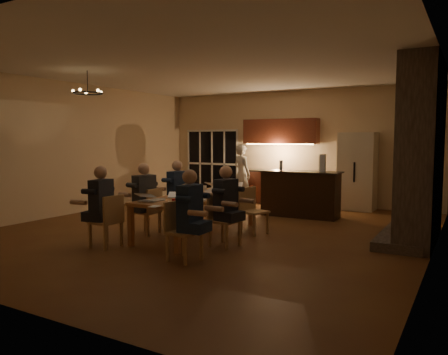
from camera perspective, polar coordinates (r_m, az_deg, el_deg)
floor at (r=8.80m, az=-1.72°, el=-6.95°), size 9.00×9.00×0.00m
back_wall at (r=12.68m, az=9.07°, el=3.93°), size 8.00×0.04×3.20m
left_wall at (r=11.26m, az=-19.47°, el=3.58°), size 0.04×9.00×3.20m
right_wall at (r=7.35m, az=26.03°, el=2.76°), size 0.04×9.00×3.20m
ceiling at (r=8.72m, az=-1.78°, el=14.21°), size 8.00×9.00×0.04m
french_doors at (r=13.86m, az=-1.52°, el=1.80°), size 1.86×0.08×2.10m
fireplace at (r=8.57m, az=24.45°, el=3.06°), size 0.58×2.50×3.20m
kitchenette at (r=12.51m, az=7.24°, el=2.11°), size 2.24×0.68×2.40m
refrigerator at (r=11.80m, az=17.03°, el=0.78°), size 0.90×0.68×2.00m
dining_table at (r=8.39m, az=-3.50°, el=-4.95°), size 1.10×2.76×0.75m
bar_island at (r=10.46m, az=9.94°, el=-2.12°), size 1.89×0.71×1.08m
chair_left_near at (r=7.69m, az=-15.22°, el=-5.50°), size 0.46×0.46×0.89m
chair_left_mid at (r=8.56m, az=-10.11°, el=-4.34°), size 0.45×0.45×0.89m
chair_left_far at (r=9.40m, az=-6.08°, el=-3.46°), size 0.55×0.55×0.89m
chair_right_near at (r=6.61m, az=-5.18°, el=-7.04°), size 0.49×0.49×0.89m
chair_right_mid at (r=7.49m, az=0.09°, el=-5.59°), size 0.50×0.50×0.89m
chair_right_far at (r=8.45m, az=3.98°, el=-4.39°), size 0.56×0.56×0.89m
person_left_near at (r=7.67m, az=-15.71°, el=-3.68°), size 0.69×0.69×1.38m
person_right_near at (r=6.56m, az=-4.47°, el=-4.96°), size 0.63×0.63×1.38m
person_left_mid at (r=8.43m, az=-10.36°, el=-2.80°), size 0.69×0.69×1.38m
person_right_mid at (r=7.45m, az=0.24°, el=-3.74°), size 0.70×0.70×1.38m
person_left_far at (r=9.34m, az=-6.10°, el=-2.00°), size 0.68×0.68×1.38m
standing_person at (r=12.38m, az=2.35°, el=0.45°), size 0.73×0.62×1.68m
chandelier at (r=9.35m, az=-17.37°, el=10.46°), size 0.60×0.60×0.03m
laptop_a at (r=7.66m, az=-9.80°, el=-2.27°), size 0.36×0.32×0.23m
laptop_b at (r=7.45m, az=-6.17°, el=-2.43°), size 0.42×0.40×0.23m
laptop_c at (r=8.46m, az=-4.49°, el=-1.53°), size 0.41×0.39×0.23m
laptop_d at (r=8.08m, az=-2.36°, el=-1.82°), size 0.42×0.41×0.23m
laptop_e at (r=9.35m, az=-0.98°, el=-0.89°), size 0.38×0.35×0.23m
laptop_f at (r=9.11m, az=1.36°, el=-1.04°), size 0.40×0.38×0.23m
mug_front at (r=7.99m, az=-5.03°, el=-2.37°), size 0.09×0.09×0.10m
mug_mid at (r=8.82m, az=-0.97°, el=-1.66°), size 0.08×0.08×0.10m
mug_back at (r=9.24m, az=-2.52°, el=-1.36°), size 0.08×0.08×0.10m
redcup_near at (r=7.08m, az=-6.42°, el=-3.25°), size 0.10×0.10×0.12m
redcup_mid at (r=8.92m, az=-3.96°, el=-1.53°), size 0.09×0.09×0.12m
redcup_far at (r=9.38m, az=1.77°, el=-1.20°), size 0.09×0.09×0.12m
can_silver at (r=7.73m, az=-6.22°, el=-2.56°), size 0.07×0.07×0.12m
can_cola at (r=9.59m, az=-0.02°, el=-1.06°), size 0.06×0.06×0.12m
can_right at (r=8.42m, az=0.07°, el=-1.91°), size 0.06×0.06×0.12m
plate_near at (r=7.71m, az=-3.24°, el=-2.94°), size 0.28×0.28×0.02m
plate_left at (r=7.80m, az=-8.61°, el=-2.89°), size 0.27×0.27×0.02m
plate_far at (r=8.72m, az=1.13°, el=-2.01°), size 0.28×0.28×0.02m
notepad at (r=7.06m, az=-9.07°, el=-3.76°), size 0.16×0.21×0.01m
bar_bottle at (r=10.62m, az=7.46°, el=1.60°), size 0.08×0.08×0.24m
bar_blender at (r=10.30m, az=12.75°, el=1.86°), size 0.14×0.14×0.40m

